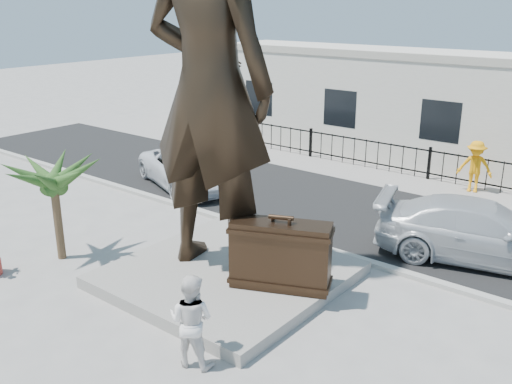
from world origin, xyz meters
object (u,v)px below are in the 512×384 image
Objects in this scene: tourist at (191,320)px; car_white at (186,169)px; statue at (209,87)px; suitcase at (281,255)px.

tourist is 11.15m from car_white.
statue is 4.77× the size of tourist.
statue reaches higher than suitcase.
car_white is (-7.99, 7.77, -0.24)m from tourist.
suitcase is 1.22× the size of tourist.
suitcase reaches higher than car_white.
tourist is at bearing -110.34° from suitcase.
suitcase is at bearing -99.28° from car_white.
statue is 3.91× the size of suitcase.
statue is 4.20m from suitcase.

